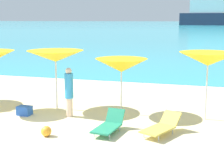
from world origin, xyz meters
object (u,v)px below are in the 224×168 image
Objects in this scene: umbrella_3 at (55,56)px; cooler_box at (24,111)px; umbrella_4 at (121,65)px; lounge_chair_3 at (162,126)px; cruise_ship at (220,12)px; umbrella_5 at (208,59)px; beach_ball at (46,131)px; beachgoer_3 at (69,91)px; lounge_chair_1 at (109,125)px.

umbrella_3 is 2.37m from cooler_box.
umbrella_4 is 1.28× the size of lounge_chair_3.
cooler_box is at bearing -90.88° from cruise_ship.
cruise_ship is at bearing 90.28° from cooler_box.
cooler_box is (-6.41, -1.35, -1.97)m from umbrella_5.
cooler_box is (-3.37, -1.21, -1.65)m from umbrella_4.
umbrella_3 is 180.59m from cruise_ship.
umbrella_5 is at bearing 14.89° from cooler_box.
umbrella_4 is at bearing 63.82° from beach_ball.
beachgoer_3 is at bearing -90.36° from cruise_ship.
beachgoer_3 is 5.55× the size of beach_ball.
umbrella_5 is at bearing 82.52° from lounge_chair_3.
beach_ball is 183.66m from cruise_ship.
umbrella_5 reaches higher than lounge_chair_3.
lounge_chair_3 is 5.04× the size of beach_ball.
lounge_chair_1 is at bearing -84.73° from umbrella_4.
cruise_ship is (3.45, 182.23, 6.78)m from lounge_chair_3.
cooler_box is (-5.17, 0.70, -0.09)m from lounge_chair_3.
umbrella_3 is at bearing -178.41° from umbrella_5.
beachgoer_3 is (-1.71, -0.89, -0.86)m from umbrella_4.
cooler_box is (-0.74, -1.19, -1.91)m from umbrella_3.
beach_ball is (-4.55, -3.22, -1.98)m from umbrella_5.
beachgoer_3 is 3.58× the size of cooler_box.
cooler_box is (-3.57, 0.97, -0.08)m from lounge_chair_1.
umbrella_5 is at bearing 69.09° from beachgoer_3.
umbrella_3 is at bearing 109.99° from beach_ball.
umbrella_3 is 1.43× the size of lounge_chair_3.
lounge_chair_1 is 1.94m from beach_ball.
lounge_chair_1 is 0.83× the size of beachgoer_3.
beachgoer_3 is at bearing 152.25° from lounge_chair_1.
umbrella_3 is at bearing -179.55° from umbrella_4.
cruise_ship is (8.62, 181.54, 6.87)m from cooler_box.
beach_ball is at bearing -28.04° from beachgoer_3.
umbrella_4 is 2.70m from lounge_chair_1.
beachgoer_3 is 0.04× the size of cruise_ship.
umbrella_5 is at bearing 2.58° from umbrella_4.
beachgoer_3 is at bearing -167.82° from umbrella_5.
beachgoer_3 is 2.34m from beach_ball.
umbrella_4 is 0.05× the size of cruise_ship.
umbrella_5 is 0.06× the size of cruise_ship.
cooler_box is (-1.66, -0.33, -0.79)m from beachgoer_3.
umbrella_5 reaches higher than lounge_chair_1.
cruise_ship is at bearing 87.89° from beach_ball.
lounge_chair_1 is 1.63m from lounge_chair_3.
lounge_chair_1 is 4.61× the size of beach_ball.
umbrella_4 is 180.48m from cruise_ship.
lounge_chair_1 is 0.04× the size of cruise_ship.
umbrella_3 is at bearing 61.07° from cooler_box.
umbrella_3 is at bearing 148.99° from lounge_chair_1.
umbrella_5 is at bearing -88.86° from cruise_ship.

